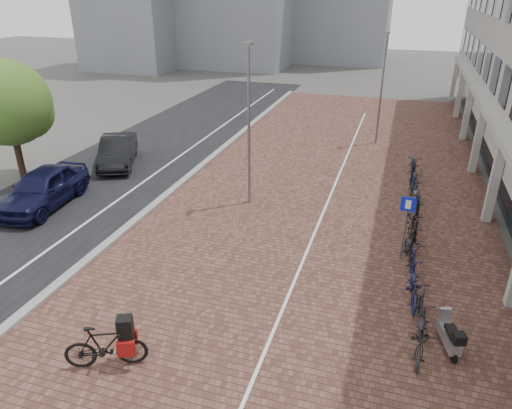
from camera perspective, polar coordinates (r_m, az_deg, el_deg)
The scene contains 15 objects.
ground at distance 13.89m, azimuth -7.71°, elevation -15.01°, with size 140.00×140.00×0.00m, color #474442.
plaza_brick at distance 23.44m, azimuth 9.11°, elevation 2.43°, with size 14.50×42.00×0.04m, color brown.
street_asphalt at distance 27.08m, azimuth -14.57°, elevation 5.05°, with size 8.00×50.00×0.03m, color black.
curb at distance 25.29m, azimuth -6.99°, elevation 4.42°, with size 0.35×42.00×0.14m, color gray.
lane_line at distance 26.11m, azimuth -10.81°, elevation 4.71°, with size 0.12×44.00×0.00m, color white.
parking_line at distance 23.40m, azimuth 9.60°, elevation 2.43°, with size 0.10×30.00×0.00m, color white.
car_navy at distance 22.57m, azimuth -24.51°, elevation 1.82°, with size 2.02×5.01×1.71m, color black.
car_dark at distance 26.68m, azimuth -16.50°, elevation 6.28°, with size 1.65×4.72×1.56m, color black.
hero_bike at distance 12.91m, azimuth -17.86°, elevation -16.03°, with size 2.15×1.39×1.48m.
scooter_front at distance 13.91m, azimuth 22.45°, elevation -14.36°, with size 0.44×1.42×0.98m, color #9B9BA0, non-canonical shape.
parking_sign at distance 16.88m, azimuth 17.81°, elevation -1.64°, with size 0.51×0.10×2.46m.
lamp_near at distance 19.99m, azimuth -0.87°, elevation 9.18°, with size 0.12×0.12×6.86m, color slate.
lamp_far at distance 29.59m, azimuth 15.00°, elevation 13.24°, with size 0.12×0.12×6.53m, color slate.
street_tree at distance 25.58m, azimuth -27.64°, elevation 10.66°, with size 4.06×4.06×5.91m.
bike_row at distance 19.33m, azimuth 18.74°, elevation -2.04°, with size 1.22×15.80×1.05m.
Camera 1 is at (4.87, -9.50, 8.87)m, focal length 32.86 mm.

